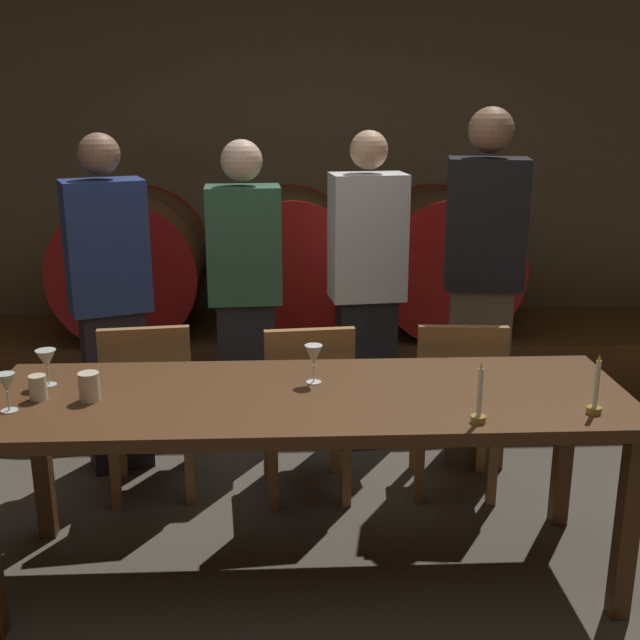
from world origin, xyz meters
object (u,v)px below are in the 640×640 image
Objects in this scene: guest_far_left at (111,304)px; cup_left at (38,387)px; dining_table at (309,412)px; chair_right at (457,399)px; wine_barrel_left at (133,264)px; guest_center_right at (367,292)px; chair_left at (150,402)px; wine_barrel_center at (292,262)px; cup_right at (89,387)px; candle_right at (595,397)px; wine_barrel_right at (441,261)px; wine_glass_center at (46,360)px; guest_far_right at (482,288)px; chair_center at (307,403)px; wine_glass_right at (314,356)px; guest_center_left at (245,296)px; candle_left at (479,406)px; wine_glass_left at (6,384)px.

guest_far_left reaches higher than cup_left.
dining_table is 26.01× the size of cup_left.
chair_right is (0.71, 0.62, -0.21)m from dining_table.
wine_barrel_left is 0.53× the size of guest_center_right.
chair_left is 0.80m from cup_left.
wine_barrel_center reaches higher than cup_right.
guest_center_right is 7.61× the size of candle_right.
wine_barrel_right is 2.79m from wine_glass_center.
guest_far_right is (0.94, -1.17, 0.11)m from wine_barrel_center.
wine_glass_center reaches higher than cup_left.
cup_right is at bearing 32.45° from chair_center.
guest_far_left is at bearing 97.39° from cup_right.
wine_glass_center is (-0.29, -0.52, 0.39)m from chair_left.
wine_glass_right reaches higher than wine_glass_center.
guest_far_right reaches higher than wine_barrel_center.
guest_center_left reaches higher than chair_left.
candle_right reaches higher than candle_left.
wine_glass_center is 0.26m from cup_right.
cup_left is (0.04, -2.15, -0.01)m from wine_barrel_left.
candle_right is (1.30, -1.47, -0.01)m from guest_center_left.
wine_glass_left is at bearing -173.49° from dining_table.
guest_center_left reaches higher than chair_center.
dining_table is at bearing 166.49° from candle_right.
dining_table is 0.22m from wine_glass_right.
guest_center_left is 0.97× the size of guest_center_right.
wine_glass_right is at bearing 137.49° from chair_left.
dining_table is 1.01m from cup_left.
candle_left is at bearing 117.80° from guest_far_left.
guest_center_left is 1.56m from wine_glass_left.
guest_center_right is 10.95× the size of wine_glass_right.
guest_far_left is (-0.96, 0.40, 0.38)m from chair_center.
candle_left is 1.42m from cup_right.
wine_glass_right is (-0.87, -0.86, -0.05)m from guest_far_right.
guest_far_left reaches higher than wine_barrel_center.
chair_left is 9.41× the size of cup_left.
guest_center_left is 1.31m from wine_glass_center.
wine_barrel_left is 2.18m from cup_right.
guest_far_right is at bearing 75.94° from candle_left.
chair_left is (-0.68, -1.48, -0.34)m from wine_barrel_center.
guest_far_right reaches higher than wine_barrel_right.
wine_glass_left is at bearing 36.62° from guest_center_right.
chair_right is 1.69m from cup_right.
guest_far_left reaches higher than chair_right.
wine_glass_right is 1.66× the size of cup_left.
chair_right is 1.98m from wine_glass_left.
wine_barrel_center reaches higher than wine_glass_center.
guest_far_left is 18.14× the size of cup_left.
wine_glass_center is (-1.02, -0.47, 0.39)m from chair_center.
guest_center_right is at bearing 98.75° from candle_left.
wine_barrel_left is 1.56m from chair_left.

